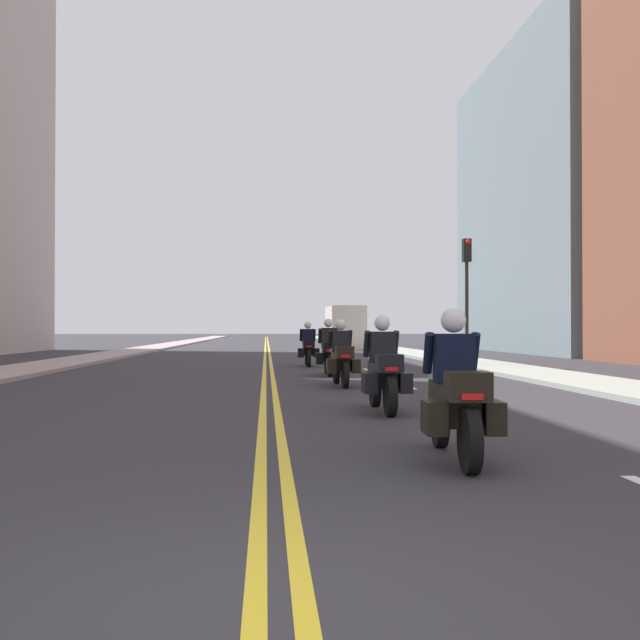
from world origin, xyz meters
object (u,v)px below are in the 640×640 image
at_px(motorcycle_0, 456,398).
at_px(motorcycle_1, 383,373).
at_px(traffic_light_near, 467,278).
at_px(motorcycle_2, 341,359).
at_px(parked_truck, 344,330).
at_px(motorcycle_3, 329,352).
at_px(motorcycle_4, 308,348).

xyz_separation_m(motorcycle_0, motorcycle_1, (-0.03, 4.43, -0.00)).
bearing_deg(traffic_light_near, motorcycle_1, -111.09).
bearing_deg(motorcycle_2, parked_truck, 81.46).
bearing_deg(motorcycle_1, motorcycle_3, 90.23).
relative_size(motorcycle_1, motorcycle_2, 1.03).
distance_m(motorcycle_0, motorcycle_2, 9.72).
height_order(motorcycle_1, traffic_light_near, traffic_light_near).
height_order(motorcycle_2, parked_truck, parked_truck).
bearing_deg(motorcycle_0, motorcycle_4, 94.63).
bearing_deg(motorcycle_2, motorcycle_0, -91.27).
xyz_separation_m(motorcycle_4, parked_truck, (3.67, 21.96, 0.61)).
xyz_separation_m(motorcycle_0, motorcycle_3, (-0.12, 13.79, 0.02)).
relative_size(motorcycle_0, traffic_light_near, 0.49).
relative_size(motorcycle_0, motorcycle_3, 0.96).
distance_m(motorcycle_3, motorcycle_4, 5.00).
bearing_deg(motorcycle_0, motorcycle_1, 93.69).
xyz_separation_m(motorcycle_1, motorcycle_3, (-0.09, 9.36, 0.03)).
bearing_deg(motorcycle_4, traffic_light_near, -12.63).
relative_size(motorcycle_0, parked_truck, 0.34).
relative_size(motorcycle_2, traffic_light_near, 0.47).
relative_size(motorcycle_3, traffic_light_near, 0.51).
bearing_deg(parked_truck, motorcycle_1, -95.13).
height_order(motorcycle_2, motorcycle_3, motorcycle_3).
xyz_separation_m(motorcycle_2, motorcycle_3, (0.05, 4.07, 0.02)).
bearing_deg(motorcycle_0, motorcycle_2, 94.32).
bearing_deg(traffic_light_near, motorcycle_4, 167.32).
distance_m(traffic_light_near, parked_truck, 23.34).
relative_size(motorcycle_2, motorcycle_3, 0.92).
bearing_deg(motorcycle_2, motorcycle_1, -90.74).
relative_size(motorcycle_1, motorcycle_4, 1.02).
bearing_deg(motorcycle_1, motorcycle_0, -89.96).
distance_m(motorcycle_3, parked_truck, 27.17).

